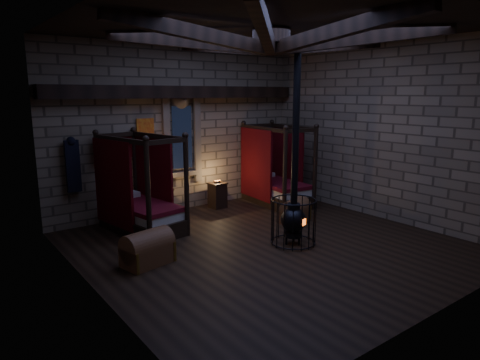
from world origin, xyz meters
TOP-DOWN VIEW (x-y plane):
  - room at (-0.00, 0.09)m, footprint 7.02×7.02m
  - bed_left at (-1.66, 2.46)m, footprint 1.39×2.18m
  - bed_right at (2.35, 2.45)m, footprint 1.28×2.16m
  - trunk_left at (-2.38, 0.55)m, footprint 0.96×0.72m
  - trunk_right at (1.55, 0.83)m, footprint 0.90×0.73m
  - nightstand_left at (-0.77, 3.14)m, footprint 0.48×0.46m
  - nightstand_right at (0.79, 3.01)m, footprint 0.45×0.43m
  - stove at (0.45, -0.25)m, footprint 0.91×0.91m

SIDE VIEW (x-z plane):
  - trunk_right at x=1.55m, z-range -0.03..0.54m
  - trunk_left at x=-2.38m, z-range -0.04..0.60m
  - nightstand_right at x=0.79m, z-range -0.02..0.72m
  - nightstand_left at x=-0.77m, z-range -0.07..0.78m
  - bed_left at x=-1.66m, z-range -0.54..1.59m
  - bed_right at x=2.35m, z-range -0.54..1.61m
  - stove at x=0.45m, z-range -1.44..2.61m
  - room at x=0.00m, z-range 1.60..5.89m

